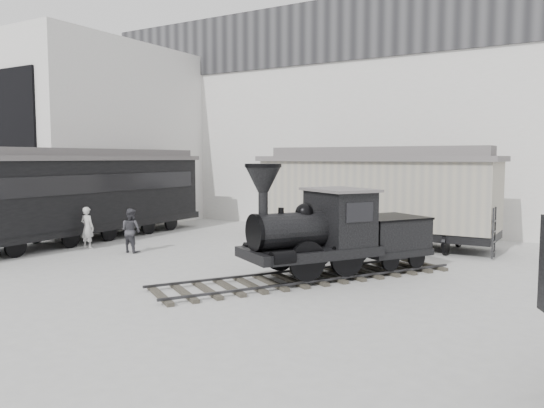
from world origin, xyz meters
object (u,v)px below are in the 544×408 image
Objects in this scene: visitor_a at (87,228)px; visitor_b at (131,231)px; boxcar at (375,193)px; locomotive at (330,237)px; passenger_coach at (81,194)px.

visitor_a is 2.05m from visitor_b.
boxcar is 9.49m from visitor_b.
boxcar is at bearing 130.94° from locomotive.
boxcar reaches higher than visitor_b.
visitor_a is at bearing -145.78° from locomotive.
boxcar is 0.72× the size of passenger_coach.
visitor_a is at bearing -35.15° from passenger_coach.
visitor_b is (2.03, 0.25, 0.01)m from visitor_a.
passenger_coach reaches higher than visitor_b.
visitor_b is (3.76, -0.95, -1.14)m from passenger_coach.
visitor_b reaches higher than visitor_a.
locomotive is at bearing 176.75° from visitor_a.
visitor_b is at bearing -136.61° from boxcar.
passenger_coach is at bearing -152.27° from boxcar.
passenger_coach is 8.21× the size of visitor_b.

